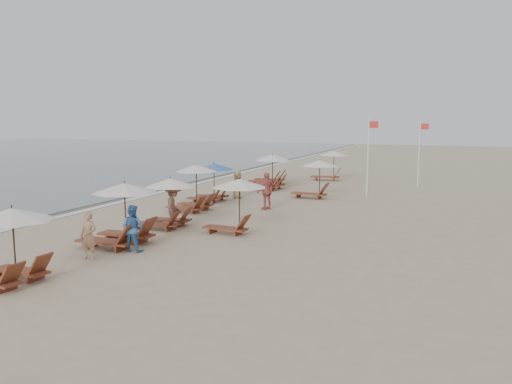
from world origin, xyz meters
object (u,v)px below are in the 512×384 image
at_px(beachgoer_mid_b, 173,207).
at_px(beachgoer_far_a, 267,191).
at_px(lounger_station_1, 119,217).
at_px(inland_station_2, 330,163).
at_px(lounger_station_2, 167,203).
at_px(inland_station_1, 315,176).
at_px(lounger_station_6, 269,170).
at_px(beachgoer_near, 89,236).
at_px(beachgoer_mid_a, 132,228).
at_px(lounger_station_3, 192,189).
at_px(flag_pole_near, 369,153).
at_px(lounger_station_0, 9,244).
at_px(inland_station_0, 234,199).
at_px(lounger_station_4, 211,182).
at_px(lounger_station_5, 268,174).
at_px(beachgoer_far_b, 237,185).

distance_m(beachgoer_mid_b, beachgoer_far_a, 6.17).
height_order(lounger_station_1, inland_station_2, lounger_station_1).
bearing_deg(lounger_station_2, inland_station_1, 70.67).
xyz_separation_m(lounger_station_2, inland_station_2, (2.31, 19.35, 0.20)).
bearing_deg(lounger_station_6, inland_station_1, -46.80).
height_order(lounger_station_6, beachgoer_near, lounger_station_6).
distance_m(lounger_station_1, inland_station_2, 22.85).
xyz_separation_m(beachgoer_mid_a, beachgoer_mid_b, (-0.59, 3.78, 0.12)).
relative_size(lounger_station_3, flag_pole_near, 0.53).
relative_size(lounger_station_0, beachgoer_far_a, 1.30).
relative_size(lounger_station_3, inland_station_0, 0.94).
distance_m(lounger_station_4, inland_station_1, 6.09).
distance_m(inland_station_2, beachgoer_mid_b, 19.54).
relative_size(lounger_station_0, inland_station_2, 0.86).
bearing_deg(lounger_station_4, beachgoer_far_a, -18.32).
distance_m(lounger_station_0, inland_station_1, 18.95).
xyz_separation_m(lounger_station_1, inland_station_2, (2.22, 22.74, 0.19)).
distance_m(lounger_station_0, lounger_station_5, 21.10).
xyz_separation_m(lounger_station_5, beachgoer_far_a, (2.58, -7.13, -0.08)).
bearing_deg(inland_station_0, flag_pole_near, 75.46).
xyz_separation_m(lounger_station_3, lounger_station_4, (-0.53, 3.07, -0.03)).
relative_size(lounger_station_4, lounger_station_6, 0.90).
height_order(lounger_station_2, inland_station_2, inland_station_2).
height_order(lounger_station_4, beachgoer_mid_a, lounger_station_4).
relative_size(beachgoer_far_a, beachgoer_far_b, 1.20).
bearing_deg(flag_pole_near, lounger_station_2, -117.07).
relative_size(lounger_station_3, beachgoer_far_b, 1.54).
height_order(lounger_station_2, beachgoer_near, lounger_station_2).
bearing_deg(inland_station_0, beachgoer_mid_b, -177.62).
distance_m(lounger_station_1, beachgoer_far_a, 9.42).
bearing_deg(beachgoer_mid_a, lounger_station_3, -79.36).
height_order(lounger_station_0, beachgoer_far_b, lounger_station_0).
height_order(lounger_station_6, beachgoer_mid_a, lounger_station_6).
height_order(beachgoer_mid_b, flag_pole_near, flag_pole_near).
bearing_deg(beachgoer_far_a, beachgoer_near, 27.55).
bearing_deg(beachgoer_far_b, inland_station_1, -50.87).
distance_m(lounger_station_5, inland_station_0, 13.27).
distance_m(beachgoer_mid_b, flag_pole_near, 13.97).
height_order(inland_station_0, inland_station_1, same).
xyz_separation_m(lounger_station_6, beachgoer_far_b, (0.58, -6.77, -0.20)).
relative_size(lounger_station_6, beachgoer_mid_a, 1.70).
distance_m(inland_station_1, flag_pole_near, 3.64).
bearing_deg(beachgoer_mid_b, inland_station_2, -28.55).
xyz_separation_m(lounger_station_1, beachgoer_far_a, (2.32, 9.13, -0.13)).
bearing_deg(beachgoer_far_a, inland_station_0, 45.80).
relative_size(lounger_station_3, lounger_station_4, 0.98).
bearing_deg(inland_station_2, lounger_station_2, -96.80).
bearing_deg(beachgoer_mid_b, flag_pole_near, -48.38).
distance_m(lounger_station_1, beachgoer_near, 1.92).
bearing_deg(beachgoer_near, lounger_station_2, 87.58).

